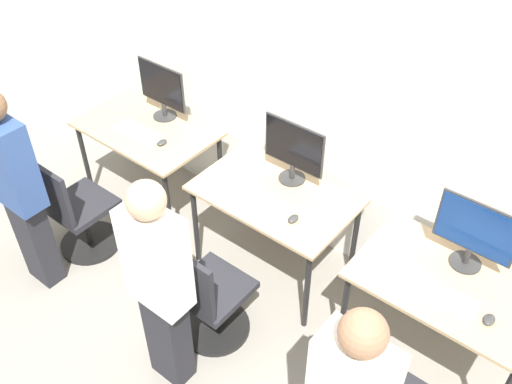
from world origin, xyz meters
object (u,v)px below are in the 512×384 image
object	(u,v)px
monitor_center	(293,150)
keyboard_left	(137,132)
monitor_left	(162,89)
mouse_center	(293,219)
person_center	(160,284)
person_left	(17,187)
monitor_right	(475,233)
mouse_left	(162,143)
office_chair_left	(77,214)
keyboard_center	(262,203)
office_chair_center	(208,300)
keyboard_right	(442,295)
mouse_right	(489,320)

from	to	relation	value
monitor_center	keyboard_left	bearing A→B (deg)	-167.16
monitor_left	mouse_center	bearing A→B (deg)	-12.93
monitor_left	person_center	distance (m)	1.91
keyboard_left	person_center	world-z (taller)	person_center
monitor_left	person_left	size ratio (longest dim) A/B	0.30
monitor_left	monitor_right	size ratio (longest dim) A/B	1.00
mouse_left	monitor_right	xyz separation A→B (m)	(2.33, 0.28, 0.24)
person_center	monitor_left	bearing A→B (deg)	134.99
mouse_center	monitor_right	xyz separation A→B (m)	(1.03, 0.35, 0.24)
mouse_left	monitor_right	bearing A→B (deg)	6.88
keyboard_left	office_chair_left	xyz separation A→B (m)	(0.00, -0.69, -0.39)
person_left	mouse_center	bearing A→B (deg)	32.90
office_chair_left	keyboard_center	xyz separation A→B (m)	(1.29, 0.64, 0.39)
mouse_left	person_center	xyz separation A→B (m)	(1.08, -1.05, 0.10)
monitor_left	monitor_right	world-z (taller)	same
mouse_left	person_left	size ratio (longest dim) A/B	0.06
keyboard_left	mouse_center	bearing A→B (deg)	-1.94
person_center	monitor_right	world-z (taller)	person_center
monitor_center	keyboard_center	size ratio (longest dim) A/B	1.18
keyboard_left	person_center	distance (m)	1.70
office_chair_left	mouse_center	world-z (taller)	office_chair_left
monitor_left	office_chair_center	xyz separation A→B (m)	(1.34, -0.98, -0.64)
monitor_center	mouse_center	distance (m)	0.50
monitor_left	mouse_center	size ratio (longest dim) A/B	5.34
person_left	monitor_right	size ratio (longest dim) A/B	3.35
office_chair_left	mouse_center	xyz separation A→B (m)	(1.55, 0.64, 0.40)
office_chair_left	person_center	xyz separation A→B (m)	(1.34, -0.35, 0.50)
mouse_center	keyboard_right	distance (m)	1.03
monitor_left	person_left	distance (m)	1.37
mouse_left	office_chair_left	bearing A→B (deg)	-110.60
mouse_left	office_chair_center	world-z (taller)	office_chair_center
monitor_center	keyboard_center	world-z (taller)	monitor_center
mouse_right	monitor_right	bearing A→B (deg)	129.96
person_center	keyboard_right	bearing A→B (deg)	38.82
mouse_center	monitor_left	bearing A→B (deg)	167.07
person_center	keyboard_right	xyz separation A→B (m)	(1.25, 1.00, -0.11)
monitor_right	mouse_right	distance (m)	0.49
person_left	monitor_right	xyz separation A→B (m)	(2.58, 1.35, 0.13)
monitor_center	keyboard_right	bearing A→B (deg)	-14.37
office_chair_left	mouse_right	size ratio (longest dim) A/B	9.89
keyboard_center	keyboard_right	xyz separation A→B (m)	(1.30, 0.02, 0.00)
monitor_center	mouse_right	world-z (taller)	monitor_center
mouse_left	keyboard_center	bearing A→B (deg)	-3.56
office_chair_center	keyboard_right	xyz separation A→B (m)	(1.26, 0.64, 0.39)
monitor_left	mouse_right	size ratio (longest dim) A/B	5.34
person_left	person_center	world-z (taller)	person_left
person_left	monitor_right	world-z (taller)	person_left
keyboard_right	person_center	bearing A→B (deg)	-141.18
person_left	monitor_left	bearing A→B (deg)	90.27
mouse_left	monitor_center	bearing A→B (deg)	15.38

